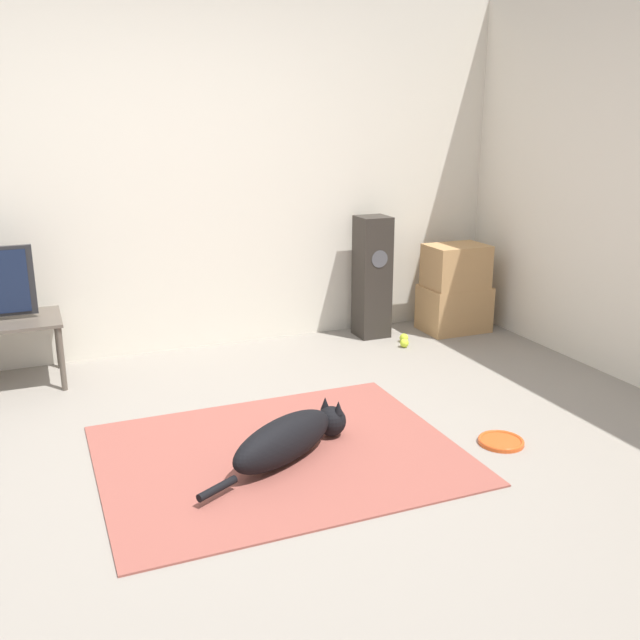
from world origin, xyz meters
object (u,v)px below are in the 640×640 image
(tennis_ball_by_boxes, at_px, (404,338))
(cardboard_box_upper, at_px, (456,266))
(dog, at_px, (289,438))
(floor_speaker, at_px, (372,277))
(frisbee, at_px, (501,441))
(tennis_ball_near_speaker, at_px, (404,343))
(cardboard_box_lower, at_px, (454,308))

(tennis_ball_by_boxes, bearing_deg, cardboard_box_upper, 12.41)
(dog, xyz_separation_m, floor_speaker, (1.32, 1.74, 0.35))
(frisbee, xyz_separation_m, floor_speaker, (0.22, 1.99, 0.46))
(tennis_ball_by_boxes, bearing_deg, floor_speaker, 121.71)
(tennis_ball_by_boxes, relative_size, tennis_ball_near_speaker, 1.00)
(tennis_ball_near_speaker, bearing_deg, frisbee, -100.92)
(dog, xyz_separation_m, tennis_ball_by_boxes, (1.48, 1.49, -0.09))
(floor_speaker, height_order, tennis_ball_near_speaker, floor_speaker)
(cardboard_box_lower, bearing_deg, tennis_ball_near_speaker, -157.27)
(dog, xyz_separation_m, cardboard_box_upper, (1.99, 1.60, 0.41))
(cardboard_box_upper, bearing_deg, tennis_ball_near_speaker, -158.13)
(dog, relative_size, cardboard_box_lower, 1.81)
(cardboard_box_lower, bearing_deg, cardboard_box_upper, -127.23)
(frisbee, distance_m, cardboard_box_upper, 2.11)
(dog, xyz_separation_m, frisbee, (1.10, -0.25, -0.11))
(tennis_ball_by_boxes, bearing_deg, dog, -134.75)
(cardboard_box_upper, height_order, floor_speaker, floor_speaker)
(frisbee, bearing_deg, tennis_ball_near_speaker, 79.08)
(frisbee, relative_size, tennis_ball_near_speaker, 3.67)
(frisbee, relative_size, floor_speaker, 0.26)
(dog, relative_size, floor_speaker, 0.98)
(cardboard_box_upper, relative_size, tennis_ball_by_boxes, 7.00)
(frisbee, distance_m, floor_speaker, 2.05)
(cardboard_box_upper, bearing_deg, floor_speaker, 168.07)
(cardboard_box_upper, bearing_deg, dog, -141.12)
(tennis_ball_by_boxes, bearing_deg, cardboard_box_lower, 13.69)
(frisbee, bearing_deg, cardboard_box_lower, 64.37)
(floor_speaker, bearing_deg, tennis_ball_near_speaker, -75.57)
(floor_speaker, height_order, tennis_ball_by_boxes, floor_speaker)
(frisbee, xyz_separation_m, cardboard_box_upper, (0.88, 1.85, 0.52))
(tennis_ball_near_speaker, bearing_deg, cardboard_box_lower, 22.73)
(frisbee, bearing_deg, cardboard_box_upper, 64.47)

